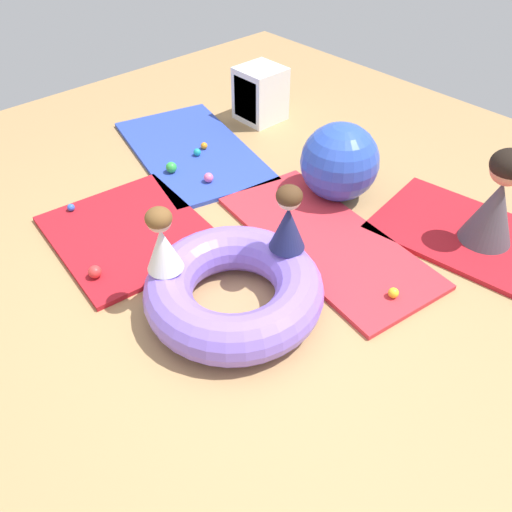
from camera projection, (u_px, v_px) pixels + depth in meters
ground_plane at (238, 292)px, 3.73m from camera, size 8.00×8.00×0.00m
gym_mat_front at (192, 151)px, 5.21m from camera, size 1.98×1.42×0.04m
gym_mat_far_right at (326, 240)px, 4.14m from camera, size 1.97×1.10×0.04m
gym_mat_near_left at (130, 233)px, 4.21m from camera, size 1.39×1.25×0.04m
gym_mat_center_rear at (483, 241)px, 4.14m from camera, size 1.77×1.18×0.04m
inflatable_cushion at (234, 290)px, 3.51m from camera, size 1.20×1.20×0.33m
child_in_navy at (288, 219)px, 3.45m from camera, size 0.33×0.33×0.48m
child_in_white at (162, 240)px, 3.29m from camera, size 0.26×0.26×0.47m
adult_seated at (498, 199)px, 3.88m from camera, size 0.52×0.52×0.78m
play_ball_orange at (204, 146)px, 5.18m from camera, size 0.07×0.07×0.07m
play_ball_green at (171, 167)px, 4.83m from camera, size 0.10×0.10×0.10m
play_ball_teal at (197, 152)px, 5.07m from camera, size 0.07×0.07×0.07m
play_ball_pink at (209, 178)px, 4.72m from camera, size 0.09×0.09×0.09m
play_ball_yellow at (393, 293)px, 3.61m from camera, size 0.07×0.07×0.07m
play_ball_red at (95, 272)px, 3.76m from camera, size 0.10×0.10×0.10m
play_ball_blue at (71, 207)px, 4.39m from camera, size 0.06×0.06×0.06m
exercise_ball_large at (340, 162)px, 4.44m from camera, size 0.67×0.67×0.67m
storage_cube at (259, 95)px, 5.59m from camera, size 0.44×0.44×0.56m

